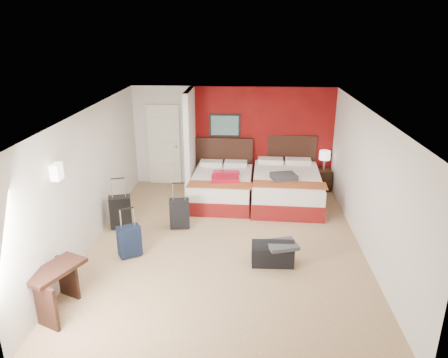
# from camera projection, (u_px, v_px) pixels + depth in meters

# --- Properties ---
(ground) EXTENTS (6.50, 6.50, 0.00)m
(ground) POSITION_uv_depth(u_px,v_px,m) (226.00, 243.00, 8.04)
(ground) COLOR tan
(ground) RESTS_ON ground
(room_walls) EXTENTS (5.02, 6.52, 2.50)m
(room_walls) POSITION_uv_depth(u_px,v_px,m) (164.00, 157.00, 9.02)
(room_walls) COLOR silver
(room_walls) RESTS_ON ground
(red_accent_panel) EXTENTS (3.50, 0.04, 2.50)m
(red_accent_panel) POSITION_uv_depth(u_px,v_px,m) (263.00, 137.00, 10.61)
(red_accent_panel) COLOR maroon
(red_accent_panel) RESTS_ON ground
(partition_wall) EXTENTS (0.12, 1.20, 2.50)m
(partition_wall) POSITION_uv_depth(u_px,v_px,m) (190.00, 143.00, 10.12)
(partition_wall) COLOR silver
(partition_wall) RESTS_ON ground
(entry_door) EXTENTS (0.82, 0.06, 2.05)m
(entry_door) POSITION_uv_depth(u_px,v_px,m) (164.00, 145.00, 10.79)
(entry_door) COLOR silver
(entry_door) RESTS_ON ground
(bed_left) EXTENTS (1.46, 2.03, 0.59)m
(bed_left) POSITION_uv_depth(u_px,v_px,m) (222.00, 188.00, 9.92)
(bed_left) COLOR silver
(bed_left) RESTS_ON ground
(bed_right) EXTENTS (1.64, 2.27, 0.66)m
(bed_right) POSITION_uv_depth(u_px,v_px,m) (286.00, 188.00, 9.81)
(bed_right) COLOR white
(bed_right) RESTS_ON ground
(red_suitcase_open) EXTENTS (0.67, 0.88, 0.10)m
(red_suitcase_open) POSITION_uv_depth(u_px,v_px,m) (226.00, 176.00, 9.70)
(red_suitcase_open) COLOR #AF0F25
(red_suitcase_open) RESTS_ON bed_left
(jacket_bundle) EXTENTS (0.62, 0.54, 0.13)m
(jacket_bundle) POSITION_uv_depth(u_px,v_px,m) (284.00, 177.00, 9.40)
(jacket_bundle) COLOR #3D3D42
(jacket_bundle) RESTS_ON bed_right
(nightstand) EXTENTS (0.39, 0.39, 0.53)m
(nightstand) POSITION_uv_depth(u_px,v_px,m) (323.00, 180.00, 10.57)
(nightstand) COLOR black
(nightstand) RESTS_ON ground
(table_lamp) EXTENTS (0.27, 0.27, 0.48)m
(table_lamp) POSITION_uv_depth(u_px,v_px,m) (324.00, 160.00, 10.40)
(table_lamp) COLOR beige
(table_lamp) RESTS_ON nightstand
(suitcase_black) EXTENTS (0.48, 0.37, 0.64)m
(suitcase_black) POSITION_uv_depth(u_px,v_px,m) (121.00, 213.00, 8.55)
(suitcase_black) COLOR black
(suitcase_black) RESTS_ON ground
(suitcase_charcoal) EXTENTS (0.42, 0.29, 0.58)m
(suitcase_charcoal) POSITION_uv_depth(u_px,v_px,m) (180.00, 215.00, 8.55)
(suitcase_charcoal) COLOR black
(suitcase_charcoal) RESTS_ON ground
(suitcase_navy) EXTENTS (0.46, 0.41, 0.55)m
(suitcase_navy) POSITION_uv_depth(u_px,v_px,m) (129.00, 242.00, 7.49)
(suitcase_navy) COLOR black
(suitcase_navy) RESTS_ON ground
(duffel_bag) EXTENTS (0.72, 0.39, 0.36)m
(duffel_bag) POSITION_uv_depth(u_px,v_px,m) (273.00, 254.00, 7.29)
(duffel_bag) COLOR black
(duffel_bag) RESTS_ON ground
(jacket_draped) EXTENTS (0.58, 0.53, 0.07)m
(jacket_draped) POSITION_uv_depth(u_px,v_px,m) (282.00, 245.00, 7.16)
(jacket_draped) COLOR #3E3F44
(jacket_draped) RESTS_ON duffel_bag
(desk) EXTENTS (0.74, 0.95, 0.71)m
(desk) POSITION_uv_depth(u_px,v_px,m) (58.00, 290.00, 6.01)
(desk) COLOR black
(desk) RESTS_ON ground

